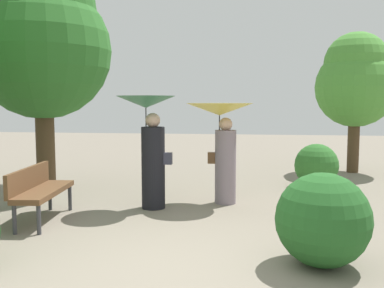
% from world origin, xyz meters
% --- Properties ---
extents(ground_plane, '(40.00, 40.00, 0.00)m').
position_xyz_m(ground_plane, '(0.00, 0.00, 0.00)').
color(ground_plane, gray).
extents(person_left, '(1.01, 1.01, 1.93)m').
position_xyz_m(person_left, '(-0.66, 2.64, 1.25)').
color(person_left, black).
rests_on(person_left, ground).
extents(person_right, '(1.20, 1.20, 1.80)m').
position_xyz_m(person_right, '(0.53, 3.16, 1.30)').
color(person_right, gray).
rests_on(person_right, ground).
extents(park_bench, '(0.63, 1.54, 0.83)m').
position_xyz_m(park_bench, '(-2.15, 1.61, 0.51)').
color(park_bench, '#38383D').
rests_on(park_bench, ground).
extents(tree_near_left, '(2.80, 2.80, 4.75)m').
position_xyz_m(tree_near_left, '(-3.20, 3.95, 3.11)').
color(tree_near_left, '#4C3823').
rests_on(tree_near_left, ground).
extents(tree_near_right, '(2.03, 2.03, 3.60)m').
position_xyz_m(tree_near_right, '(3.70, 7.06, 2.38)').
color(tree_near_right, '#4C3823').
rests_on(tree_near_right, ground).
extents(bush_path_right, '(0.93, 0.93, 0.93)m').
position_xyz_m(bush_path_right, '(2.46, 4.92, 0.47)').
color(bush_path_right, '#2D6B28').
rests_on(bush_path_right, ground).
extents(bush_far_side, '(1.05, 1.05, 1.05)m').
position_xyz_m(bush_far_side, '(1.84, 0.31, 0.52)').
color(bush_far_side, '#235B23').
rests_on(bush_far_side, ground).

